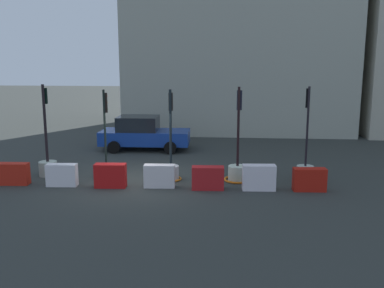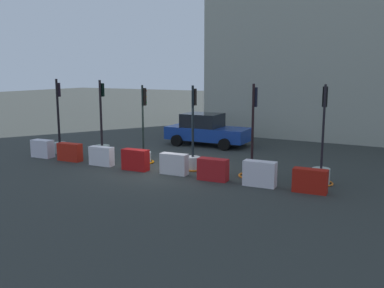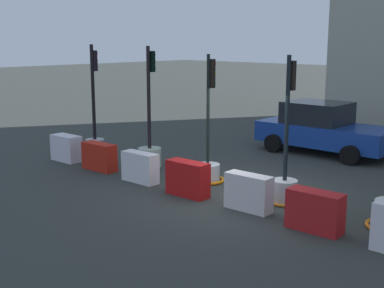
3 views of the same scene
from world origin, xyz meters
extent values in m
plane|color=#303431|center=(0.00, 0.00, 0.00)|extent=(120.00, 120.00, 0.00)
cylinder|color=#A9AFAE|center=(-6.22, 0.32, 0.26)|extent=(0.60, 0.60, 0.51)
cylinder|color=black|center=(-6.22, 0.32, 2.05)|extent=(0.11, 0.11, 3.07)
cube|color=black|center=(-6.24, 0.44, 3.06)|extent=(0.18, 0.16, 0.66)
sphere|color=red|center=(-6.26, 0.52, 3.28)|extent=(0.10, 0.10, 0.10)
sphere|color=orange|center=(-6.26, 0.52, 3.06)|extent=(0.10, 0.10, 0.10)
sphere|color=green|center=(-6.26, 0.52, 2.85)|extent=(0.10, 0.10, 0.10)
cylinder|color=#A8B4A3|center=(-3.66, 0.43, 0.28)|extent=(0.69, 0.69, 0.57)
cylinder|color=black|center=(-3.66, 0.43, 2.06)|extent=(0.11, 0.11, 2.99)
cube|color=black|center=(-3.65, 0.56, 3.11)|extent=(0.16, 0.17, 0.60)
sphere|color=red|center=(-3.64, 0.65, 3.31)|extent=(0.09, 0.09, 0.09)
sphere|color=orange|center=(-3.64, 0.65, 3.11)|extent=(0.09, 0.09, 0.09)
sphere|color=green|center=(-3.64, 0.65, 2.91)|extent=(0.09, 0.09, 0.09)
cylinder|color=silver|center=(-1.32, 0.41, 0.24)|extent=(0.65, 0.65, 0.47)
cylinder|color=black|center=(-1.32, 0.41, 1.92)|extent=(0.08, 0.08, 2.90)
cube|color=black|center=(-1.29, 0.51, 2.87)|extent=(0.18, 0.16, 0.74)
sphere|color=red|center=(-1.27, 0.59, 3.12)|extent=(0.10, 0.10, 0.10)
sphere|color=orange|center=(-1.27, 0.59, 2.87)|extent=(0.10, 0.10, 0.10)
sphere|color=green|center=(-1.27, 0.59, 2.62)|extent=(0.10, 0.10, 0.10)
torus|color=orange|center=(-1.32, 0.41, 0.04)|extent=(0.92, 0.92, 0.08)
cylinder|color=silver|center=(1.21, 0.25, 0.27)|extent=(0.60, 0.60, 0.54)
cylinder|color=black|center=(1.21, 0.25, 1.97)|extent=(0.10, 0.10, 2.86)
cube|color=black|center=(1.21, 0.37, 2.94)|extent=(0.15, 0.15, 0.66)
sphere|color=red|center=(1.21, 0.46, 3.17)|extent=(0.10, 0.10, 0.10)
sphere|color=orange|center=(1.21, 0.46, 2.94)|extent=(0.10, 0.10, 0.10)
sphere|color=green|center=(1.21, 0.46, 2.72)|extent=(0.10, 0.10, 0.10)
torus|color=orange|center=(1.21, 0.25, 0.04)|extent=(0.80, 0.80, 0.07)
cube|color=silver|center=(-6.13, -0.84, 0.41)|extent=(1.06, 0.53, 0.81)
cube|color=red|center=(-4.44, -0.83, 0.40)|extent=(1.16, 0.46, 0.79)
cube|color=white|center=(-2.59, -0.87, 0.40)|extent=(1.10, 0.43, 0.80)
cube|color=red|center=(-0.81, -0.90, 0.43)|extent=(1.12, 0.47, 0.85)
cube|color=silver|center=(0.93, -0.75, 0.41)|extent=(1.11, 0.43, 0.82)
cube|color=#B31A1D|center=(2.65, -0.86, 0.41)|extent=(1.13, 0.49, 0.81)
cube|color=navy|center=(-0.80, 5.73, 0.64)|extent=(4.47, 1.98, 0.68)
cube|color=black|center=(-1.15, 5.72, 1.34)|extent=(2.01, 1.70, 0.72)
cylinder|color=black|center=(0.55, 6.76, 0.30)|extent=(0.61, 0.29, 0.60)
cylinder|color=black|center=(0.59, 4.75, 0.30)|extent=(0.61, 0.29, 0.60)
cylinder|color=black|center=(-2.19, 6.71, 0.30)|extent=(0.61, 0.29, 0.60)
cylinder|color=black|center=(-2.15, 4.70, 0.30)|extent=(0.61, 0.29, 0.60)
camera|label=1|loc=(3.25, -15.31, 4.43)|focal=40.10mm
camera|label=2|loc=(9.20, -14.56, 4.01)|focal=39.76mm
camera|label=3|loc=(7.58, -9.62, 3.74)|focal=48.37mm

